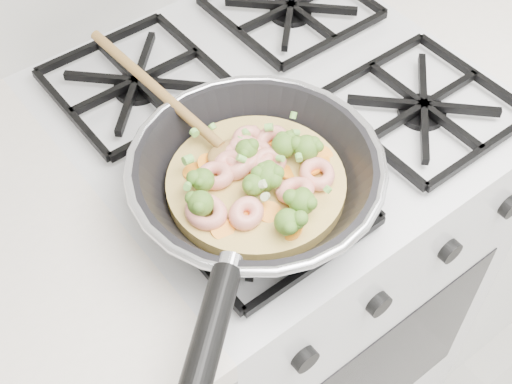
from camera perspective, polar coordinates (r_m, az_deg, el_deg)
stove at (r=1.39m, az=1.31°, el=-5.95°), size 0.60×0.60×0.92m
skillet at (r=0.87m, az=-0.09°, el=1.05°), size 0.42×0.53×0.09m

